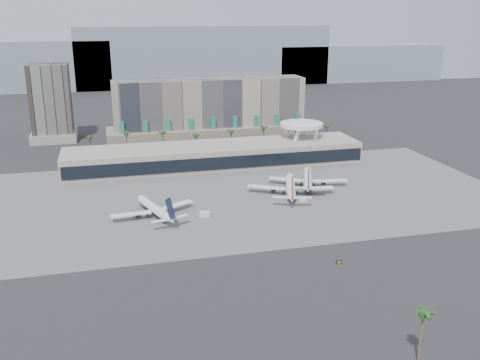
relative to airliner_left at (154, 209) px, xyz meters
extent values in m
plane|color=#232326|center=(41.71, -36.27, -3.45)|extent=(900.00, 900.00, 0.00)
cube|color=#5B5B59|center=(41.71, 18.73, -3.42)|extent=(260.00, 130.00, 0.06)
cube|color=gray|center=(101.71, 433.73, 31.55)|extent=(300.00, 60.00, 70.00)
cube|color=gray|center=(301.71, 433.73, 19.05)|extent=(220.00, 60.00, 45.00)
cube|color=tan|center=(51.71, 138.73, 17.55)|extent=(130.00, 22.00, 42.00)
cube|color=gray|center=(51.71, 136.73, 1.55)|extent=(140.00, 30.00, 10.00)
cube|color=#257F64|center=(-8.29, 126.73, 5.55)|extent=(3.00, 2.00, 18.00)
cube|color=#257F64|center=(6.71, 126.73, 5.55)|extent=(3.00, 2.00, 18.00)
cube|color=#257F64|center=(21.71, 126.73, 5.55)|extent=(3.00, 2.00, 18.00)
cube|color=#257F64|center=(36.71, 126.73, 5.55)|extent=(3.00, 2.00, 18.00)
cube|color=#257F64|center=(51.71, 126.73, 5.55)|extent=(3.00, 2.00, 18.00)
cube|color=#257F64|center=(66.71, 126.73, 5.55)|extent=(3.00, 2.00, 18.00)
cube|color=#257F64|center=(81.71, 126.73, 5.55)|extent=(3.00, 2.00, 18.00)
cube|color=#257F64|center=(96.71, 126.73, 5.55)|extent=(3.00, 2.00, 18.00)
cube|color=#257F64|center=(111.71, 126.73, 5.55)|extent=(3.00, 2.00, 18.00)
cube|color=black|center=(-53.29, 163.73, 22.55)|extent=(26.00, 26.00, 52.00)
cube|color=#B0A89A|center=(-53.29, 163.73, -0.45)|extent=(30.00, 30.00, 6.00)
cube|color=#B0A89A|center=(41.71, 73.73, 2.55)|extent=(170.00, 32.00, 12.00)
cube|color=black|center=(41.71, 57.53, 2.05)|extent=(168.00, 0.60, 7.00)
cube|color=black|center=(41.71, 73.73, 9.80)|extent=(170.00, 12.00, 2.50)
cylinder|color=white|center=(103.08, 86.10, 7.55)|extent=(6.98, 6.99, 21.89)
cylinder|color=white|center=(90.35, 86.10, 7.55)|extent=(6.98, 6.99, 21.89)
cylinder|color=white|center=(90.35, 73.37, 7.55)|extent=(6.98, 6.99, 21.89)
cylinder|color=white|center=(103.08, 73.37, 7.55)|extent=(6.98, 6.99, 21.89)
cylinder|color=white|center=(96.71, 79.73, 16.55)|extent=(26.00, 26.00, 2.20)
cylinder|color=white|center=(96.71, 79.73, 17.85)|extent=(16.00, 16.00, 1.20)
cylinder|color=brown|center=(-28.29, 108.73, 2.55)|extent=(0.70, 0.70, 12.00)
sphere|color=#22441B|center=(-28.29, 108.73, 8.25)|extent=(2.80, 2.80, 2.80)
cylinder|color=brown|center=(-6.29, 108.73, 2.55)|extent=(0.70, 0.70, 12.00)
sphere|color=#22441B|center=(-6.29, 108.73, 8.25)|extent=(2.80, 2.80, 2.80)
cylinder|color=brown|center=(15.71, 108.73, 2.55)|extent=(0.70, 0.70, 12.00)
sphere|color=#22441B|center=(15.71, 108.73, 8.25)|extent=(2.80, 2.80, 2.80)
cylinder|color=brown|center=(36.71, 108.73, 2.55)|extent=(0.70, 0.70, 12.00)
sphere|color=#22441B|center=(36.71, 108.73, 8.25)|extent=(2.80, 2.80, 2.80)
cylinder|color=brown|center=(59.71, 108.73, 2.55)|extent=(0.70, 0.70, 12.00)
sphere|color=#22441B|center=(59.71, 108.73, 8.25)|extent=(2.80, 2.80, 2.80)
cylinder|color=brown|center=(81.71, 108.73, 2.55)|extent=(0.70, 0.70, 12.00)
sphere|color=#22441B|center=(81.71, 108.73, 8.25)|extent=(2.80, 2.80, 2.80)
cylinder|color=brown|center=(103.71, 108.73, 2.55)|extent=(0.70, 0.70, 12.00)
sphere|color=#22441B|center=(103.71, 108.73, 8.25)|extent=(2.80, 2.80, 2.80)
cylinder|color=brown|center=(126.71, 108.73, 2.55)|extent=(0.70, 0.70, 12.00)
sphere|color=#22441B|center=(126.71, 108.73, 8.25)|extent=(2.80, 2.80, 2.80)
cylinder|color=white|center=(-0.52, 1.62, -0.02)|extent=(11.63, 25.93, 3.81)
cylinder|color=black|center=(-0.52, 1.62, -0.16)|extent=(11.40, 25.41, 3.74)
cone|color=white|center=(-5.11, 15.81, -0.02)|extent=(4.95, 5.26, 3.81)
cone|color=white|center=(4.65, -14.39, 0.26)|extent=(6.27, 9.34, 3.81)
cube|color=white|center=(-10.21, -2.52, -0.59)|extent=(17.47, 5.57, 0.33)
cube|color=white|center=(9.75, 3.94, -0.59)|extent=(16.78, 11.87, 0.33)
cylinder|color=black|center=(-7.64, -1.18, -1.55)|extent=(3.17, 4.27, 2.10)
cylinder|color=black|center=(6.88, 3.51, -1.55)|extent=(3.17, 4.27, 2.10)
cube|color=black|center=(5.09, -15.75, 5.22)|extent=(3.12, 8.39, 10.04)
cube|color=white|center=(0.86, -16.61, 0.74)|extent=(7.88, 3.38, 0.24)
cube|color=white|center=(9.03, -13.97, 0.74)|extent=(7.78, 5.22, 0.24)
cylinder|color=black|center=(-3.65, 11.27, -2.69)|extent=(0.48, 0.48, 1.53)
cylinder|color=black|center=(-3.13, -0.23, -2.69)|extent=(0.67, 0.67, 1.53)
cylinder|color=black|center=(2.67, 1.65, -2.69)|extent=(0.67, 0.67, 1.53)
cylinder|color=white|center=(67.59, 15.06, 0.33)|extent=(12.68, 28.63, 4.21)
cylinder|color=black|center=(67.59, 15.06, 0.18)|extent=(12.43, 28.06, 4.12)
cone|color=white|center=(72.56, 30.74, 0.33)|extent=(5.44, 5.78, 4.21)
cone|color=white|center=(61.98, -2.64, 0.65)|extent=(6.87, 10.30, 4.21)
cube|color=white|center=(56.24, 17.55, -0.30)|extent=(18.55, 13.01, 0.37)
cube|color=white|center=(78.30, 10.56, -0.30)|extent=(19.26, 6.03, 0.37)
cylinder|color=black|center=(59.41, 17.10, -1.35)|extent=(3.48, 4.71, 2.31)
cylinder|color=black|center=(75.45, 12.01, -1.35)|extent=(3.48, 4.71, 2.31)
cube|color=red|center=(61.51, -4.14, 6.12)|extent=(3.39, 9.27, 11.08)
cube|color=white|center=(57.15, -2.21, 1.17)|extent=(8.59, 5.72, 0.26)
cube|color=white|center=(66.18, -5.07, 1.17)|extent=(8.68, 3.68, 0.26)
cylinder|color=black|center=(70.97, 25.73, -2.61)|extent=(0.53, 0.53, 1.68)
cylinder|color=black|center=(64.06, 15.07, -2.61)|extent=(0.74, 0.74, 1.68)
cylinder|color=black|center=(70.48, 13.04, -2.61)|extent=(0.74, 0.74, 1.68)
cylinder|color=white|center=(80.51, 25.48, 0.15)|extent=(13.37, 26.97, 4.00)
cylinder|color=black|center=(80.51, 25.48, 0.00)|extent=(13.11, 26.43, 3.92)
cone|color=white|center=(86.03, 40.14, 0.15)|extent=(5.34, 5.63, 4.00)
cone|color=white|center=(74.28, 8.96, 0.45)|extent=(6.92, 9.84, 4.00)
cube|color=white|center=(69.85, 28.43, -0.45)|extent=(17.33, 13.09, 0.35)
cube|color=white|center=(90.46, 20.67, -0.45)|extent=(18.42, 6.67, 0.35)
cylinder|color=black|center=(72.84, 27.84, -1.45)|extent=(3.47, 4.52, 2.20)
cylinder|color=black|center=(87.83, 22.19, -1.45)|extent=(3.47, 4.52, 2.20)
cube|color=black|center=(73.75, 7.55, 5.66)|extent=(3.67, 8.68, 10.54)
cube|color=white|center=(69.71, 9.61, 0.95)|extent=(8.09, 5.77, 0.25)
cube|color=white|center=(78.15, 6.43, 0.95)|extent=(8.30, 3.90, 0.25)
cylinder|color=black|center=(84.26, 35.45, -2.65)|extent=(0.50, 0.50, 1.60)
cylinder|color=black|center=(77.16, 25.68, -2.65)|extent=(0.70, 0.70, 1.60)
cylinder|color=black|center=(83.15, 23.42, -2.65)|extent=(0.70, 0.70, 1.60)
cube|color=silver|center=(21.17, -5.96, -2.32)|extent=(5.17, 3.97, 2.27)
cube|color=white|center=(69.67, 2.92, -2.55)|extent=(4.03, 3.29, 1.81)
cube|color=black|center=(58.68, -62.15, -2.91)|extent=(2.43, 0.87, 1.10)
cube|color=orange|center=(58.68, -62.35, -2.91)|extent=(1.73, 0.45, 0.66)
cylinder|color=black|center=(57.80, -62.15, -3.12)|extent=(0.13, 0.13, 0.66)
cylinder|color=black|center=(59.56, -62.15, -3.12)|extent=(0.13, 0.13, 0.66)
cylinder|color=brown|center=(55.03, -118.68, 3.78)|extent=(0.70, 0.70, 14.47)
sphere|color=#22441B|center=(55.03, -118.68, 10.71)|extent=(2.80, 2.80, 2.80)
camera|label=1|loc=(-16.96, -219.53, 81.21)|focal=40.00mm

